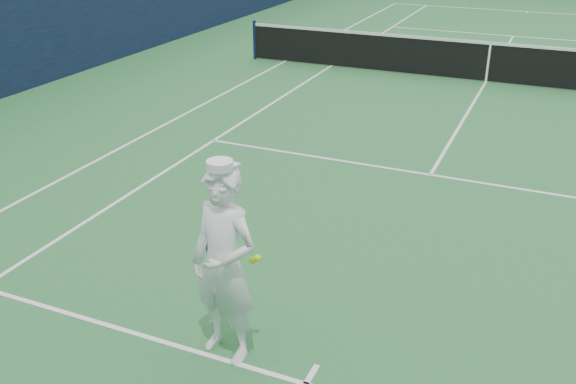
# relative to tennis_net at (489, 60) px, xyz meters

# --- Properties ---
(ground) EXTENTS (80.00, 80.00, 0.00)m
(ground) POSITION_rel_tennis_net_xyz_m (0.00, 0.00, -0.55)
(ground) COLOR #286A35
(ground) RESTS_ON ground
(court_markings) EXTENTS (11.03, 23.83, 0.01)m
(court_markings) POSITION_rel_tennis_net_xyz_m (0.00, 0.00, -0.55)
(court_markings) COLOR white
(court_markings) RESTS_ON ground
(tennis_net) EXTENTS (12.88, 0.09, 1.07)m
(tennis_net) POSITION_rel_tennis_net_xyz_m (0.00, 0.00, 0.00)
(tennis_net) COLOR #141E4C
(tennis_net) RESTS_ON ground
(tennis_player) EXTENTS (0.82, 0.64, 2.08)m
(tennis_player) POSITION_rel_tennis_net_xyz_m (-0.90, -11.75, 0.46)
(tennis_player) COLOR white
(tennis_player) RESTS_ON ground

